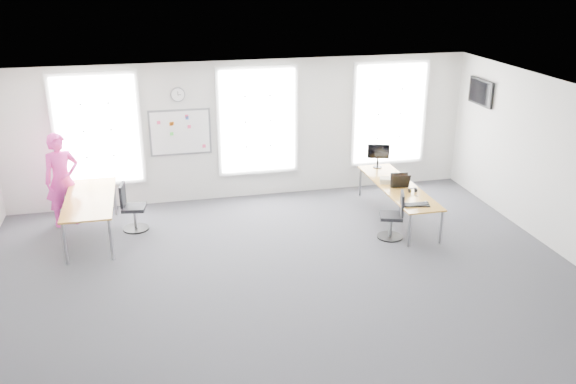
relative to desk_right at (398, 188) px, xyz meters
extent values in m
plane|color=#27262C|center=(-2.80, -2.10, -0.64)|extent=(10.00, 10.00, 0.00)
plane|color=white|center=(-2.80, -2.10, 2.36)|extent=(10.00, 10.00, 0.00)
plane|color=silver|center=(-2.80, 1.90, 0.86)|extent=(10.00, 0.00, 10.00)
plane|color=silver|center=(-2.80, -6.10, 0.86)|extent=(10.00, 0.00, 10.00)
plane|color=silver|center=(2.20, -2.10, 0.86)|extent=(0.00, 10.00, 10.00)
cube|color=silver|center=(-5.80, 1.87, 1.06)|extent=(1.60, 0.06, 2.20)
cube|color=silver|center=(-2.50, 1.87, 1.06)|extent=(1.60, 0.06, 2.20)
cube|color=silver|center=(0.50, 1.87, 1.06)|extent=(1.60, 0.06, 2.20)
cube|color=#B48734|center=(0.00, 0.00, 0.03)|extent=(0.74, 2.79, 0.03)
cylinder|color=gray|center=(-0.31, -1.34, -0.31)|extent=(0.05, 0.05, 0.65)
cylinder|color=gray|center=(0.31, -1.34, -0.31)|extent=(0.05, 0.05, 0.65)
cylinder|color=gray|center=(-0.31, 1.34, -0.31)|extent=(0.05, 0.05, 0.65)
cylinder|color=gray|center=(0.31, 1.34, -0.31)|extent=(0.05, 0.05, 0.65)
cube|color=#B48734|center=(-5.96, 0.40, 0.15)|extent=(0.88, 2.20, 0.03)
cylinder|color=gray|center=(-6.34, -0.64, -0.25)|extent=(0.05, 0.05, 0.77)
cylinder|color=gray|center=(-5.58, -0.64, -0.25)|extent=(0.05, 0.05, 0.77)
cylinder|color=gray|center=(-6.34, 1.44, -0.25)|extent=(0.05, 0.05, 0.77)
cylinder|color=gray|center=(-5.58, 1.44, -0.25)|extent=(0.05, 0.05, 0.77)
cylinder|color=black|center=(-0.49, -0.89, -0.62)|extent=(0.48, 0.48, 0.03)
cylinder|color=gray|center=(-0.49, -0.89, -0.41)|extent=(0.06, 0.06, 0.39)
cube|color=black|center=(-0.49, -0.89, -0.20)|extent=(0.52, 0.52, 0.07)
cube|color=black|center=(-0.32, -0.94, 0.06)|extent=(0.17, 0.39, 0.42)
cylinder|color=black|center=(-5.19, 0.59, -0.62)|extent=(0.50, 0.50, 0.03)
cylinder|color=gray|center=(-5.19, 0.59, -0.40)|extent=(0.06, 0.06, 0.41)
cube|color=black|center=(-5.19, 0.59, -0.18)|extent=(0.49, 0.49, 0.07)
cube|color=black|center=(-5.38, 0.62, 0.09)|extent=(0.11, 0.41, 0.43)
imported|color=#DD329B|center=(-6.51, 1.16, 0.29)|extent=(0.79, 0.65, 1.86)
cube|color=white|center=(-4.15, 1.87, 0.91)|extent=(1.20, 0.03, 0.90)
cylinder|color=gray|center=(-4.15, 1.87, 1.71)|extent=(0.30, 0.04, 0.30)
cube|color=black|center=(2.15, 0.90, 1.66)|extent=(0.06, 0.90, 0.55)
cube|color=black|center=(-0.07, -1.05, 0.06)|extent=(0.50, 0.28, 0.02)
ellipsoid|color=black|center=(0.15, -1.01, 0.07)|extent=(0.08, 0.12, 0.04)
cylinder|color=black|center=(0.13, -0.61, 0.05)|extent=(0.06, 0.06, 0.01)
cylinder|color=black|center=(0.07, -0.40, 0.09)|extent=(0.04, 0.08, 0.08)
cylinder|color=black|center=(0.20, -0.40, 0.09)|extent=(0.04, 0.08, 0.08)
cylinder|color=gold|center=(0.07, -0.40, 0.09)|extent=(0.01, 0.09, 0.09)
cube|color=black|center=(0.14, -0.40, 0.13)|extent=(0.15, 0.02, 0.01)
cube|color=black|center=(-0.01, -0.05, 0.19)|extent=(0.36, 0.13, 0.29)
cube|color=orange|center=(-0.01, -0.14, 0.18)|extent=(0.35, 0.14, 0.26)
cube|color=black|center=(-0.01, -0.15, 0.19)|extent=(0.37, 0.14, 0.28)
cube|color=beige|center=(-0.14, 0.23, 0.10)|extent=(0.35, 0.31, 0.10)
cylinder|color=black|center=(0.02, 1.20, 0.05)|extent=(0.19, 0.19, 0.02)
cylinder|color=black|center=(0.02, 1.20, 0.15)|extent=(0.04, 0.04, 0.19)
cube|color=black|center=(0.02, 1.18, 0.41)|extent=(0.46, 0.17, 0.32)
cube|color=black|center=(0.02, 1.17, 0.41)|extent=(0.42, 0.14, 0.28)
camera|label=1|loc=(-4.75, -10.67, 4.30)|focal=38.00mm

